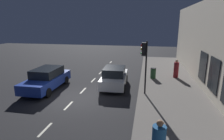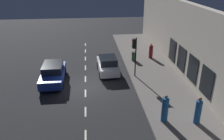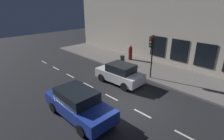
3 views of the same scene
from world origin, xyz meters
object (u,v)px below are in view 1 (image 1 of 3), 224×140
traffic_light (144,56)px  parked_car_2 (47,79)px  trash_bin (153,73)px  pedestrian_0 (176,69)px  parked_car_0 (114,77)px

traffic_light → parked_car_2: traffic_light is taller
trash_bin → pedestrian_0: bearing=17.6°
parked_car_2 → trash_bin: size_ratio=4.90×
traffic_light → parked_car_2: bearing=-179.3°
parked_car_2 → pedestrian_0: 10.76m
parked_car_2 → trash_bin: 8.72m
parked_car_0 → pedestrian_0: bearing=29.7°
parked_car_2 → trash_bin: bearing=-153.9°
traffic_light → parked_car_0: size_ratio=0.90×
trash_bin → parked_car_2: bearing=-153.7°
pedestrian_0 → parked_car_0: bearing=143.6°
parked_car_0 → pedestrian_0: 5.83m
parked_car_2 → pedestrian_0: bearing=-155.6°
pedestrian_0 → trash_bin: bearing=129.1°
traffic_light → pedestrian_0: (2.73, 4.40, -1.88)m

